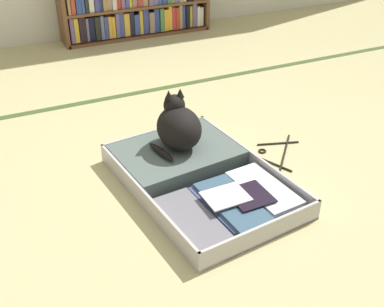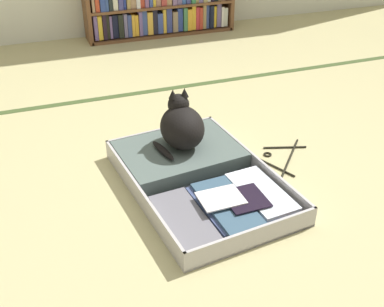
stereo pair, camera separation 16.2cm
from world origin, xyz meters
TOP-DOWN VIEW (x-y plane):
  - ground_plane at (0.00, 0.00)m, footprint 10.00×10.00m
  - tatami_border at (0.00, 1.15)m, footprint 4.80×0.05m
  - open_suitcase at (-0.02, 0.12)m, footprint 0.67×0.93m
  - black_cat at (-0.02, 0.30)m, footprint 0.25×0.27m
  - clothes_hanger at (0.46, 0.16)m, footprint 0.29×0.30m

SIDE VIEW (x-z plane):
  - ground_plane at x=0.00m, z-range 0.00..0.00m
  - tatami_border at x=0.00m, z-range 0.00..0.00m
  - clothes_hanger at x=0.46m, z-range 0.00..0.01m
  - open_suitcase at x=-0.02m, z-range -0.01..0.09m
  - black_cat at x=-0.02m, z-range 0.06..0.33m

